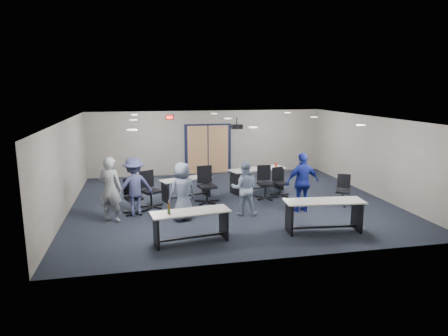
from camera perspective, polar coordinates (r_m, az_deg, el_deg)
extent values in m
plane|color=black|center=(13.05, 1.00, -4.85)|extent=(10.00, 10.00, 0.00)
cube|color=gray|center=(17.10, -2.33, 3.67)|extent=(10.00, 0.04, 2.70)
cube|color=gray|center=(8.52, 7.77, -4.41)|extent=(10.00, 0.04, 2.70)
cube|color=gray|center=(12.62, -21.70, 0.07)|extent=(0.04, 9.00, 2.70)
cube|color=gray|center=(14.66, 20.45, 1.65)|extent=(0.04, 9.00, 2.70)
cube|color=white|center=(12.56, 1.04, 7.05)|extent=(10.00, 9.00, 0.04)
cube|color=black|center=(17.11, -2.31, 2.66)|extent=(2.00, 0.06, 2.20)
cube|color=tan|center=(17.02, -3.79, 2.60)|extent=(0.85, 0.04, 2.05)
cube|color=tan|center=(17.17, -0.81, 2.70)|extent=(0.85, 0.04, 2.05)
cube|color=black|center=(16.74, -7.79, 7.19)|extent=(0.32, 0.05, 0.18)
cube|color=#FF0C0C|center=(16.71, -7.78, 7.19)|extent=(0.26, 0.02, 0.12)
cylinder|color=black|center=(13.12, 1.84, 6.71)|extent=(0.04, 0.04, 0.24)
cube|color=black|center=(13.14, 1.83, 5.93)|extent=(0.35, 0.30, 0.14)
cylinder|color=black|center=(12.99, 1.99, 5.87)|extent=(0.08, 0.03, 0.08)
cube|color=#B2AFA8|center=(9.60, -4.79, -6.26)|extent=(1.95, 0.88, 0.03)
cube|color=black|center=(9.55, -9.66, -8.90)|extent=(0.13, 0.58, 0.73)
cube|color=black|center=(9.95, -0.05, -7.88)|extent=(0.13, 0.58, 0.73)
cube|color=black|center=(9.81, -4.72, -9.85)|extent=(1.67, 0.28, 0.04)
cube|color=#B2AFA8|center=(10.54, 14.12, -4.63)|extent=(2.09, 0.88, 0.03)
cube|color=black|center=(10.39, 9.30, -7.03)|extent=(0.12, 0.62, 0.79)
cube|color=black|center=(10.99, 18.47, -6.45)|extent=(0.12, 0.62, 0.79)
cube|color=black|center=(10.75, 13.94, -8.18)|extent=(1.80, 0.24, 0.05)
cube|color=#B2AFA8|center=(13.31, -5.45, -1.54)|extent=(1.81, 1.16, 0.03)
cube|color=black|center=(13.07, -8.40, -3.43)|extent=(0.23, 0.51, 0.67)
cube|color=black|center=(13.75, -2.60, -2.57)|extent=(0.23, 0.51, 0.67)
cube|color=black|center=(13.45, -5.41, -3.98)|extent=(1.44, 0.60, 0.04)
cube|color=#B2AFA8|center=(14.20, 4.79, -0.15)|extent=(2.17, 1.21, 0.03)
cube|color=black|center=(13.84, 1.55, -2.19)|extent=(0.22, 0.62, 0.80)
cube|color=black|center=(14.79, 7.77, -1.40)|extent=(0.22, 0.62, 0.80)
cube|color=black|center=(14.36, 4.75, -2.90)|extent=(1.78, 0.55, 0.05)
cylinder|color=red|center=(14.62, 7.46, 0.47)|extent=(0.09, 0.09, 0.14)
imported|color=gray|center=(11.40, -15.92, -2.94)|extent=(0.78, 0.66, 1.83)
imported|color=slate|center=(11.15, -5.95, -3.35)|extent=(0.95, 0.79, 1.65)
imported|color=#99ACCB|center=(11.58, 2.92, -2.90)|extent=(0.88, 0.75, 1.59)
imported|color=#1B2898|center=(12.09, 11.16, -2.02)|extent=(1.07, 0.51, 1.78)
imported|color=navy|center=(11.81, -12.71, -2.58)|extent=(1.25, 0.94, 1.71)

